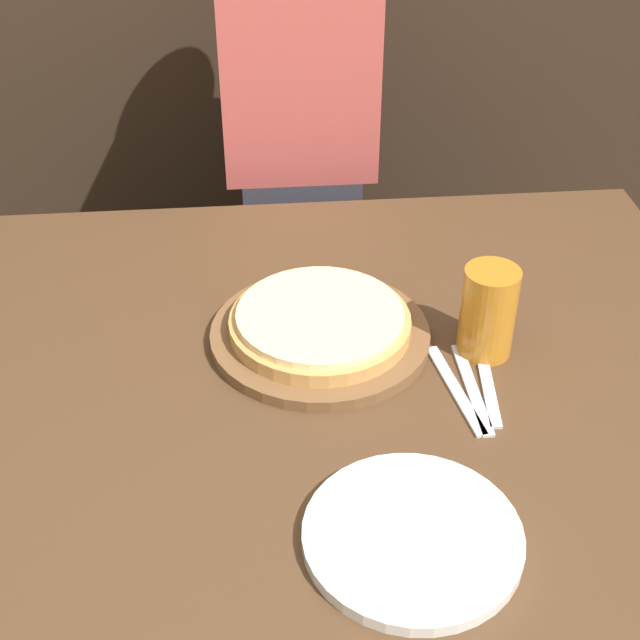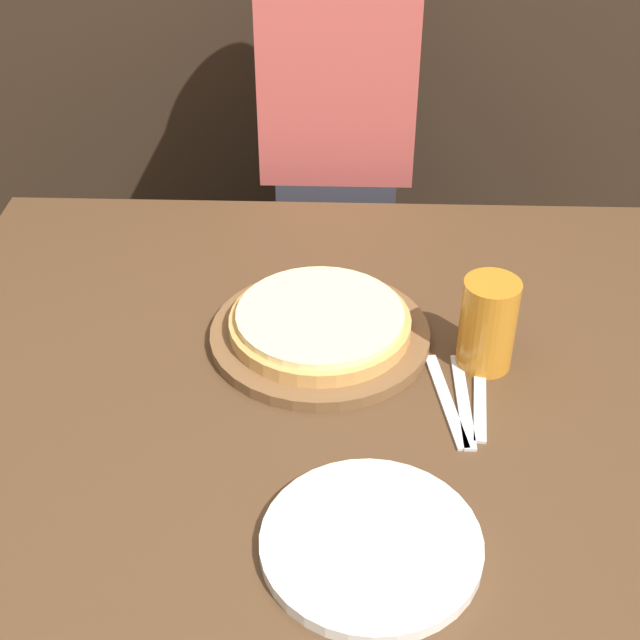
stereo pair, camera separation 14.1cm
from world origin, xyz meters
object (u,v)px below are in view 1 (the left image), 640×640
object	(u,v)px
fork	(455,389)
dinner_knife	(472,388)
pizza_on_board	(320,328)
diner_person	(299,190)
beer_glass	(488,308)
dinner_plate	(412,537)
spoon	(488,387)

from	to	relation	value
fork	dinner_knife	size ratio (longest dim) A/B	1.00
pizza_on_board	diner_person	size ratio (longest dim) A/B	0.26
beer_glass	dinner_plate	bearing A→B (deg)	-115.72
beer_glass	dinner_knife	size ratio (longest dim) A/B	0.71
beer_glass	diner_person	distance (m)	0.78
pizza_on_board	spoon	distance (m)	0.28
dinner_knife	beer_glass	bearing A→B (deg)	67.05
beer_glass	dinner_plate	world-z (taller)	beer_glass
dinner_plate	dinner_knife	world-z (taller)	dinner_plate
beer_glass	pizza_on_board	bearing A→B (deg)	169.01
beer_glass	spoon	bearing A→B (deg)	-98.86
spoon	diner_person	distance (m)	0.85
beer_glass	fork	xyz separation A→B (m)	(-0.06, -0.09, -0.08)
pizza_on_board	beer_glass	world-z (taller)	beer_glass
dinner_plate	dinner_knife	xyz separation A→B (m)	(0.14, 0.28, -0.01)
fork	spoon	world-z (taller)	same
pizza_on_board	beer_glass	bearing A→B (deg)	-10.99
dinner_plate	dinner_knife	distance (m)	0.31
beer_glass	diner_person	size ratio (longest dim) A/B	0.11
pizza_on_board	spoon	bearing A→B (deg)	-30.69
diner_person	dinner_knife	bearing A→B (deg)	-75.96
fork	dinner_knife	distance (m)	0.02
beer_glass	spoon	distance (m)	0.12
fork	spoon	size ratio (longest dim) A/B	1.17
beer_glass	dinner_plate	distance (m)	0.42
dinner_plate	dinner_knife	size ratio (longest dim) A/B	1.31
dinner_plate	spoon	bearing A→B (deg)	59.40
dinner_plate	diner_person	world-z (taller)	diner_person
fork	diner_person	world-z (taller)	diner_person
fork	spoon	bearing A→B (deg)	-0.00
dinner_knife	fork	bearing A→B (deg)	180.00
pizza_on_board	dinner_knife	world-z (taller)	pizza_on_board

